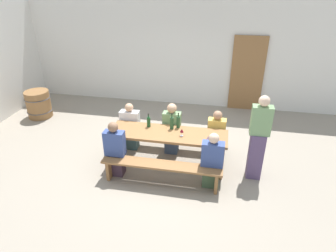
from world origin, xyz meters
The scene contains 18 objects.
ground_plane centered at (0.00, 0.00, 0.00)m, with size 24.00×24.00×0.00m, color gray.
back_wall centered at (0.00, 3.38, 1.60)m, with size 14.00×0.20×3.20m, color silver.
wooden_door centered at (1.62, 3.24, 1.05)m, with size 0.90×0.06×2.10m, color olive.
tasting_table centered at (0.00, 0.00, 0.67)m, with size 2.34×0.70×0.75m.
bench_near centered at (0.00, -0.65, 0.36)m, with size 2.24×0.30×0.45m.
bench_far centered at (0.00, 0.65, 0.36)m, with size 2.24×0.30×0.45m.
wine_bottle_0 centered at (0.04, 0.18, 0.88)m, with size 0.08×0.08×0.34m.
wine_bottle_1 centered at (0.16, 0.26, 0.88)m, with size 0.07×0.07×0.33m.
wine_bottle_2 centered at (-0.44, 0.19, 0.86)m, with size 0.07×0.07×0.29m.
wine_glass_0 centered at (0.80, -0.26, 0.86)m, with size 0.07×0.07×0.16m.
wine_glass_1 centered at (0.28, -0.07, 0.86)m, with size 0.07×0.07×0.15m.
seated_guest_near_0 centered at (-0.93, -0.50, 0.54)m, with size 0.38×0.24×1.14m.
seated_guest_near_1 centered at (0.91, -0.50, 0.51)m, with size 0.40×0.24×1.10m.
seated_guest_far_0 centered at (-0.95, 0.50, 0.51)m, with size 0.41×0.24×1.09m.
seated_guest_far_1 centered at (-0.02, 0.50, 0.55)m, with size 0.38×0.24×1.16m.
seated_guest_far_2 centered at (0.93, 0.50, 0.51)m, with size 0.37×0.24×1.08m.
standing_host centered at (1.71, -0.07, 0.82)m, with size 0.36×0.24×1.69m.
wine_barrel centered at (-3.93, 1.61, 0.37)m, with size 0.67×0.67×0.74m.
Camera 1 is at (0.97, -4.96, 3.52)m, focal length 31.27 mm.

